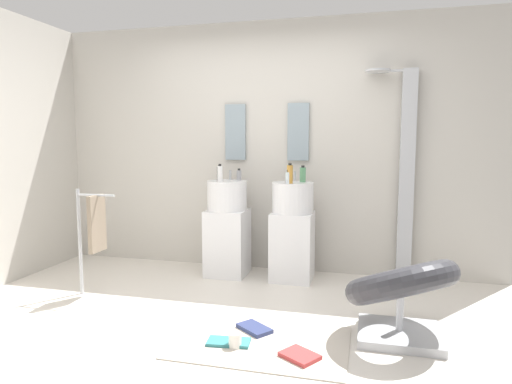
{
  "coord_description": "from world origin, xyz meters",
  "views": [
    {
      "loc": [
        1.05,
        -3.0,
        1.37
      ],
      "look_at": [
        0.15,
        0.55,
        0.95
      ],
      "focal_mm": 31.36,
      "sensor_mm": 36.0,
      "label": 1
    }
  ],
  "objects_px": {
    "magazine_teal": "(229,342)",
    "soap_bottle_black": "(219,173)",
    "pedestal_sink_left": "(227,228)",
    "towel_rack": "(94,226)",
    "coffee_mug": "(235,340)",
    "soap_bottle_white": "(220,174)",
    "shower_column": "(405,171)",
    "soap_bottle_green": "(303,174)",
    "soap_bottle_clear": "(288,177)",
    "magazine_navy": "(254,328)",
    "soap_bottle_grey": "(239,175)",
    "pedestal_sink_right": "(292,231)",
    "magazine_red": "(300,356)",
    "soap_bottle_amber": "(290,174)",
    "lounge_chair": "(401,290)"
  },
  "relations": [
    {
      "from": "shower_column",
      "to": "soap_bottle_amber",
      "type": "xyz_separation_m",
      "value": [
        -1.06,
        -0.37,
        -0.02
      ]
    },
    {
      "from": "magazine_navy",
      "to": "coffee_mug",
      "type": "distance_m",
      "value": 0.3
    },
    {
      "from": "pedestal_sink_left",
      "to": "magazine_teal",
      "type": "distance_m",
      "value": 1.68
    },
    {
      "from": "soap_bottle_green",
      "to": "magazine_red",
      "type": "bearing_deg",
      "value": -81.92
    },
    {
      "from": "lounge_chair",
      "to": "pedestal_sink_left",
      "type": "bearing_deg",
      "value": 144.78
    },
    {
      "from": "pedestal_sink_left",
      "to": "soap_bottle_amber",
      "type": "bearing_deg",
      "value": -10.19
    },
    {
      "from": "soap_bottle_black",
      "to": "soap_bottle_green",
      "type": "height_order",
      "value": "soap_bottle_green"
    },
    {
      "from": "towel_rack",
      "to": "coffee_mug",
      "type": "distance_m",
      "value": 1.75
    },
    {
      "from": "pedestal_sink_right",
      "to": "magazine_teal",
      "type": "relative_size",
      "value": 3.72
    },
    {
      "from": "lounge_chair",
      "to": "soap_bottle_green",
      "type": "distance_m",
      "value": 1.63
    },
    {
      "from": "shower_column",
      "to": "soap_bottle_black",
      "type": "xyz_separation_m",
      "value": [
        -1.82,
        -0.21,
        -0.04
      ]
    },
    {
      "from": "magazine_teal",
      "to": "soap_bottle_clear",
      "type": "bearing_deg",
      "value": 77.69
    },
    {
      "from": "magazine_teal",
      "to": "soap_bottle_grey",
      "type": "distance_m",
      "value": 1.93
    },
    {
      "from": "magazine_red",
      "to": "soap_bottle_clear",
      "type": "height_order",
      "value": "soap_bottle_clear"
    },
    {
      "from": "shower_column",
      "to": "soap_bottle_black",
      "type": "bearing_deg",
      "value": -173.52
    },
    {
      "from": "shower_column",
      "to": "soap_bottle_grey",
      "type": "height_order",
      "value": "shower_column"
    },
    {
      "from": "pedestal_sink_left",
      "to": "soap_bottle_amber",
      "type": "distance_m",
      "value": 0.88
    },
    {
      "from": "towel_rack",
      "to": "magazine_navy",
      "type": "distance_m",
      "value": 1.72
    },
    {
      "from": "soap_bottle_clear",
      "to": "soap_bottle_grey",
      "type": "relative_size",
      "value": 1.04
    },
    {
      "from": "soap_bottle_white",
      "to": "pedestal_sink_left",
      "type": "bearing_deg",
      "value": 77.07
    },
    {
      "from": "shower_column",
      "to": "soap_bottle_black",
      "type": "height_order",
      "value": "shower_column"
    },
    {
      "from": "magazine_navy",
      "to": "soap_bottle_black",
      "type": "xyz_separation_m",
      "value": [
        -0.71,
        1.33,
        1.02
      ]
    },
    {
      "from": "magazine_teal",
      "to": "soap_bottle_black",
      "type": "relative_size",
      "value": 1.87
    },
    {
      "from": "soap_bottle_green",
      "to": "magazine_teal",
      "type": "bearing_deg",
      "value": -99.29
    },
    {
      "from": "pedestal_sink_left",
      "to": "soap_bottle_clear",
      "type": "distance_m",
      "value": 0.85
    },
    {
      "from": "soap_bottle_black",
      "to": "soap_bottle_green",
      "type": "relative_size",
      "value": 0.95
    },
    {
      "from": "magazine_teal",
      "to": "soap_bottle_grey",
      "type": "relative_size",
      "value": 2.34
    },
    {
      "from": "coffee_mug",
      "to": "shower_column",
      "type": "bearing_deg",
      "value": 57.41
    },
    {
      "from": "magazine_red",
      "to": "coffee_mug",
      "type": "bearing_deg",
      "value": -152.08
    },
    {
      "from": "lounge_chair",
      "to": "soap_bottle_amber",
      "type": "relative_size",
      "value": 5.75
    },
    {
      "from": "towel_rack",
      "to": "magazine_red",
      "type": "bearing_deg",
      "value": -20.63
    },
    {
      "from": "coffee_mug",
      "to": "soap_bottle_grey",
      "type": "distance_m",
      "value": 1.96
    },
    {
      "from": "pedestal_sink_right",
      "to": "lounge_chair",
      "type": "bearing_deg",
      "value": -50.33
    },
    {
      "from": "soap_bottle_black",
      "to": "soap_bottle_green",
      "type": "distance_m",
      "value": 0.86
    },
    {
      "from": "towel_rack",
      "to": "pedestal_sink_right",
      "type": "bearing_deg",
      "value": 28.7
    },
    {
      "from": "lounge_chair",
      "to": "soap_bottle_white",
      "type": "xyz_separation_m",
      "value": [
        -1.65,
        1.02,
        0.7
      ]
    },
    {
      "from": "towel_rack",
      "to": "soap_bottle_clear",
      "type": "relative_size",
      "value": 7.47
    },
    {
      "from": "towel_rack",
      "to": "magazine_teal",
      "type": "xyz_separation_m",
      "value": [
        1.44,
        -0.65,
        -0.61
      ]
    },
    {
      "from": "pedestal_sink_left",
      "to": "soap_bottle_black",
      "type": "height_order",
      "value": "soap_bottle_black"
    },
    {
      "from": "magazine_navy",
      "to": "soap_bottle_clear",
      "type": "distance_m",
      "value": 1.53
    },
    {
      "from": "soap_bottle_green",
      "to": "soap_bottle_clear",
      "type": "relative_size",
      "value": 1.28
    },
    {
      "from": "soap_bottle_black",
      "to": "soap_bottle_grey",
      "type": "relative_size",
      "value": 1.25
    },
    {
      "from": "magazine_navy",
      "to": "coffee_mug",
      "type": "relative_size",
      "value": 2.64
    },
    {
      "from": "shower_column",
      "to": "towel_rack",
      "type": "height_order",
      "value": "shower_column"
    },
    {
      "from": "soap_bottle_black",
      "to": "soap_bottle_white",
      "type": "xyz_separation_m",
      "value": [
        0.07,
        -0.18,
        0.01
      ]
    },
    {
      "from": "magazine_teal",
      "to": "soap_bottle_black",
      "type": "height_order",
      "value": "soap_bottle_black"
    },
    {
      "from": "towel_rack",
      "to": "coffee_mug",
      "type": "height_order",
      "value": "towel_rack"
    },
    {
      "from": "magazine_teal",
      "to": "soap_bottle_green",
      "type": "distance_m",
      "value": 1.91
    },
    {
      "from": "soap_bottle_white",
      "to": "pedestal_sink_right",
      "type": "bearing_deg",
      "value": 10.48
    },
    {
      "from": "lounge_chair",
      "to": "soap_bottle_green",
      "type": "xyz_separation_m",
      "value": [
        -0.86,
        1.2,
        0.69
      ]
    }
  ]
}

